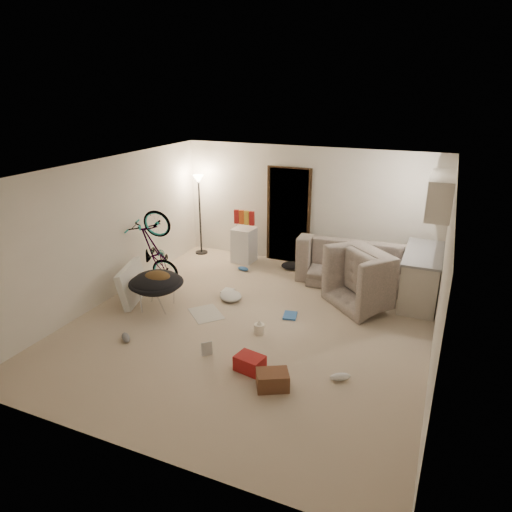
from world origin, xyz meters
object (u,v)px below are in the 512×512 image
at_px(floor_lamp, 199,198).
at_px(sofa, 357,265).
at_px(kitchen_counter, 421,278).
at_px(drink_case_a, 273,380).
at_px(bicycle, 156,265).
at_px(juicer, 259,328).
at_px(mini_fridge, 244,245).
at_px(saucer_chair, 157,287).
at_px(tv_box, 132,283).
at_px(drink_case_b, 250,363).
at_px(armchair, 376,283).

relative_size(floor_lamp, sofa, 0.80).
height_order(kitchen_counter, drink_case_a, kitchen_counter).
xyz_separation_m(bicycle, juicer, (2.54, -0.95, -0.31)).
height_order(mini_fridge, saucer_chair, mini_fridge).
relative_size(floor_lamp, mini_fridge, 2.39).
bearing_deg(tv_box, bicycle, 72.57).
bearing_deg(bicycle, drink_case_b, -132.29).
height_order(mini_fridge, drink_case_b, mini_fridge).
bearing_deg(floor_lamp, drink_case_b, -52.79).
bearing_deg(saucer_chair, armchair, 26.03).
height_order(sofa, bicycle, bicycle).
bearing_deg(armchair, mini_fridge, 25.36).
bearing_deg(kitchen_counter, bicycle, -165.02).
relative_size(sofa, bicycle, 1.45).
bearing_deg(mini_fridge, tv_box, -108.43).
xyz_separation_m(kitchen_counter, drink_case_b, (-1.93, -3.17, -0.33)).
height_order(floor_lamp, bicycle, floor_lamp).
bearing_deg(kitchen_counter, sofa, 159.76).
relative_size(sofa, juicer, 9.73).
height_order(mini_fridge, tv_box, mini_fridge).
bearing_deg(saucer_chair, floor_lamp, 103.99).
height_order(armchair, mini_fridge, armchair).
distance_m(saucer_chair, juicer, 1.99).
bearing_deg(drink_case_a, juicer, 91.77).
distance_m(floor_lamp, sofa, 3.74).
height_order(floor_lamp, saucer_chair, floor_lamp).
xyz_separation_m(floor_lamp, drink_case_b, (2.90, -3.82, -1.20)).
bearing_deg(kitchen_counter, floor_lamp, 172.34).
relative_size(tv_box, juicer, 4.26).
xyz_separation_m(armchair, drink_case_b, (-1.22, -2.75, -0.27)).
distance_m(armchair, drink_case_b, 3.02).
xyz_separation_m(floor_lamp, kitchen_counter, (4.83, -0.65, -0.87)).
bearing_deg(bicycle, floor_lamp, -5.06).
distance_m(bicycle, saucer_chair, 1.02).
xyz_separation_m(sofa, juicer, (-0.96, -2.67, -0.24)).
distance_m(kitchen_counter, drink_case_b, 3.73).
height_order(armchair, bicycle, bicycle).
bearing_deg(juicer, drink_case_a, -60.33).
relative_size(saucer_chair, drink_case_b, 2.48).
bearing_deg(mini_fridge, kitchen_counter, -4.94).
bearing_deg(floor_lamp, mini_fridge, -5.06).
xyz_separation_m(floor_lamp, armchair, (4.12, -1.07, -0.93)).
distance_m(floor_lamp, mini_fridge, 1.47).
distance_m(floor_lamp, bicycle, 2.12).
height_order(sofa, drink_case_a, sofa).
height_order(floor_lamp, juicer, floor_lamp).
relative_size(sofa, drink_case_b, 6.03).
relative_size(sofa, saucer_chair, 2.43).
relative_size(mini_fridge, tv_box, 0.76).
relative_size(drink_case_a, drink_case_b, 1.08).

